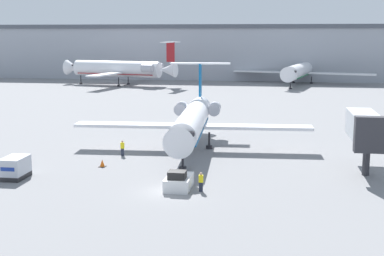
% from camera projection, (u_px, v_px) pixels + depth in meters
% --- Properties ---
extents(ground_plane, '(600.00, 600.00, 0.00)m').
position_uv_depth(ground_plane, '(171.00, 192.00, 47.06)').
color(ground_plane, slate).
extents(terminal_building, '(180.00, 16.80, 16.38)m').
position_uv_depth(terminal_building, '(246.00, 52.00, 162.39)').
color(terminal_building, '#9EA3AD').
rests_on(terminal_building, ground).
extents(airplane_main, '(28.45, 26.26, 9.75)m').
position_uv_depth(airplane_main, '(192.00, 120.00, 63.53)').
color(airplane_main, white).
rests_on(airplane_main, ground).
extents(pushback_tug, '(2.21, 3.78, 1.82)m').
position_uv_depth(pushback_tug, '(179.00, 181.00, 47.91)').
color(pushback_tug, silver).
rests_on(pushback_tug, ground).
extents(luggage_cart, '(1.95, 3.05, 2.10)m').
position_uv_depth(luggage_cart, '(15.00, 168.00, 51.24)').
color(luggage_cart, '#232326').
rests_on(luggage_cart, ground).
extents(worker_near_tug, '(0.40, 0.24, 1.74)m').
position_uv_depth(worker_near_tug, '(201.00, 182.00, 46.96)').
color(worker_near_tug, '#232838').
rests_on(worker_near_tug, ground).
extents(worker_by_wing, '(0.40, 0.25, 1.80)m').
position_uv_depth(worker_by_wing, '(122.00, 148.00, 60.68)').
color(worker_by_wing, '#232838').
rests_on(worker_by_wing, ground).
extents(traffic_cone_left, '(0.72, 0.72, 0.79)m').
position_uv_depth(traffic_cone_left, '(102.00, 163.00, 55.78)').
color(traffic_cone_left, black).
rests_on(traffic_cone_left, ground).
extents(airplane_parked_far_left, '(32.82, 30.52, 11.63)m').
position_uv_depth(airplane_parked_far_left, '(120.00, 69.00, 142.53)').
color(airplane_parked_far_left, white).
rests_on(airplane_parked_far_left, ground).
extents(airplane_parked_far_right, '(38.79, 38.50, 10.82)m').
position_uv_depth(airplane_parked_far_right, '(302.00, 70.00, 147.53)').
color(airplane_parked_far_right, white).
rests_on(airplane_parked_far_right, ground).
extents(jet_bridge, '(3.20, 9.59, 6.19)m').
position_uv_depth(jet_bridge, '(365.00, 128.00, 53.32)').
color(jet_bridge, '#2D2D33').
rests_on(jet_bridge, ground).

